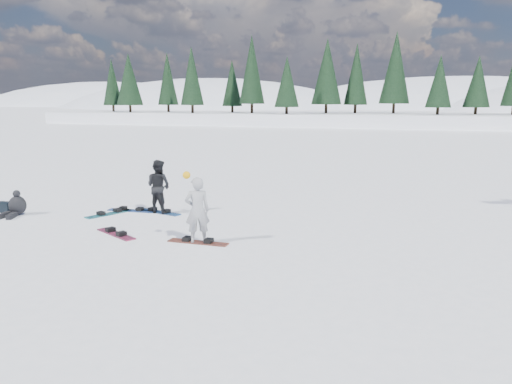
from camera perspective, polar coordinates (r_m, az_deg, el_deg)
ground at (r=12.25m, az=-2.78°, el=-5.54°), size 420.00×420.00×0.00m
alpine_backdrop at (r=201.61m, az=12.46°, el=5.43°), size 412.50×227.00×53.20m
snowboarder_woman at (r=11.90m, az=-6.75°, el=-2.04°), size 0.70×0.62×1.75m
snowboarder_man at (r=15.28m, az=-11.08°, el=0.63°), size 0.89×0.75×1.62m
seated_rider at (r=16.39m, az=-25.71°, el=-1.42°), size 0.61×0.93×0.75m
gear_bag at (r=17.07m, az=-26.85°, el=-1.54°), size 0.47×0.34×0.30m
snowboard_woman at (r=12.10m, az=-6.65°, el=-5.74°), size 1.50×0.29×0.03m
snowboard_man at (r=15.43m, az=-10.98°, el=-2.27°), size 1.52×0.67×0.03m
snowboard_loose_c at (r=15.83m, az=-14.05°, el=-2.08°), size 1.51×0.36×0.03m
snowboard_loose_a at (r=15.56m, az=-16.41°, el=-2.41°), size 0.89×1.48×0.03m
snowboard_loose_b at (r=13.23m, az=-15.72°, el=-4.65°), size 1.45×0.97×0.03m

